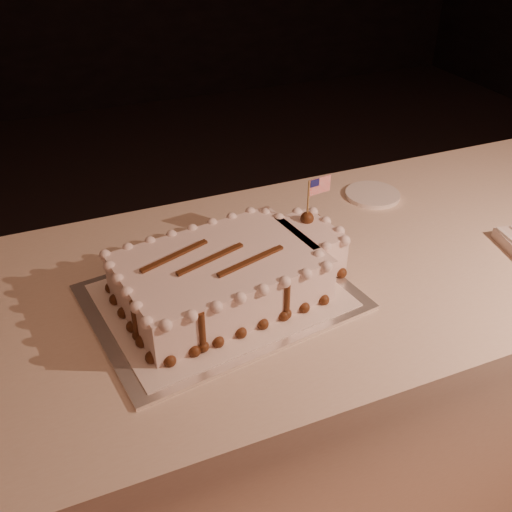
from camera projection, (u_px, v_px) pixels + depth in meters
name	position (u px, v px, depth m)	size (l,w,h in m)	color
banquet_table	(318.00, 376.00, 1.52)	(2.40, 0.80, 0.75)	beige
cake_board	(221.00, 297.00, 1.19)	(0.52, 0.39, 0.01)	white
doily	(221.00, 295.00, 1.19)	(0.47, 0.36, 0.00)	white
sheet_cake	(232.00, 272.00, 1.17)	(0.51, 0.33, 0.20)	white
side_plate	(372.00, 195.00, 1.56)	(0.15, 0.15, 0.01)	white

